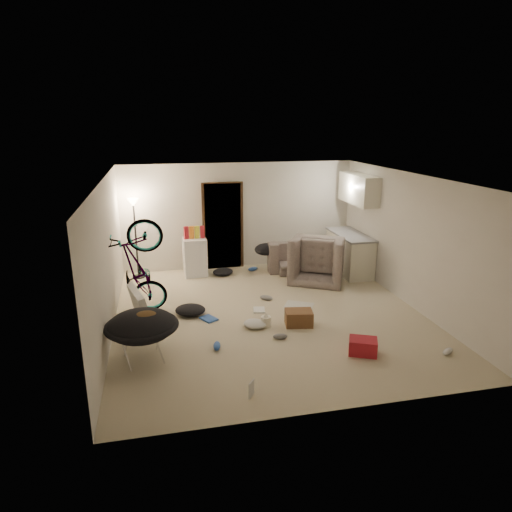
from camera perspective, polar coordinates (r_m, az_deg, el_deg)
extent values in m
cube|color=beige|center=(8.47, 1.66, -7.35)|extent=(5.50, 6.00, 0.02)
cube|color=white|center=(7.80, 1.81, 9.83)|extent=(5.50, 6.00, 0.02)
cube|color=silver|center=(10.91, -2.14, 5.05)|extent=(5.50, 0.02, 2.50)
cube|color=silver|center=(5.35, 9.69, -7.65)|extent=(5.50, 0.02, 2.50)
cube|color=silver|center=(7.86, -18.17, -0.33)|extent=(0.02, 6.00, 2.50)
cube|color=silver|center=(9.11, 18.84, 1.85)|extent=(0.02, 6.00, 2.50)
cube|color=black|center=(10.86, -4.17, 3.72)|extent=(0.85, 0.10, 2.04)
cube|color=#372313|center=(10.83, -4.15, 3.69)|extent=(0.97, 0.04, 2.10)
cylinder|color=black|center=(10.73, -14.44, -2.51)|extent=(0.28, 0.28, 0.03)
cylinder|color=black|center=(10.49, -14.76, 1.80)|extent=(0.04, 0.04, 1.70)
cone|color=#FFE0A5|center=(10.31, -15.11, 6.48)|extent=(0.24, 0.24, 0.18)
cube|color=silver|center=(10.87, 11.60, 0.28)|extent=(0.60, 1.50, 0.88)
cube|color=gray|center=(10.75, 11.74, 2.63)|extent=(0.64, 1.54, 0.04)
cube|color=silver|center=(10.61, 12.72, 8.17)|extent=(0.38, 1.40, 0.65)
imported|color=#323932|center=(10.99, 6.11, -0.23)|extent=(1.88, 0.83, 0.54)
imported|color=#323932|center=(10.33, 7.93, -0.78)|extent=(1.50, 1.44, 0.75)
imported|color=black|center=(8.59, -14.34, -3.99)|extent=(1.88, 0.91, 1.06)
imported|color=#A51823|center=(6.10, -0.88, -17.45)|extent=(0.27, 0.26, 0.02)
cube|color=white|center=(10.52, -7.65, -0.10)|extent=(0.54, 0.54, 0.87)
cube|color=#A51823|center=(10.37, -8.71, 2.84)|extent=(0.11, 0.09, 0.30)
cube|color=orange|center=(10.37, -8.05, 2.88)|extent=(0.11, 0.09, 0.30)
cube|color=yellow|center=(10.38, -7.39, 2.92)|extent=(0.11, 0.09, 0.30)
cube|color=#A51823|center=(10.39, -6.73, 2.96)|extent=(0.11, 0.08, 0.30)
cylinder|color=silver|center=(7.05, -13.92, -10.70)|extent=(0.71, 0.71, 0.50)
ellipsoid|color=black|center=(6.92, -14.10, -8.44)|extent=(1.00, 1.00, 0.42)
torus|color=black|center=(6.92, -14.10, -8.44)|extent=(1.08, 1.08, 0.08)
ellipsoid|color=#54391D|center=(6.85, -13.74, -7.69)|extent=(0.56, 0.50, 0.22)
ellipsoid|color=black|center=(10.65, 1.30, 0.85)|extent=(0.61, 0.52, 0.28)
cube|color=silver|center=(8.26, -14.32, -6.11)|extent=(0.47, 0.98, 0.64)
cube|color=brown|center=(8.03, 5.36, -7.71)|extent=(0.52, 0.41, 0.27)
cube|color=#A51823|center=(7.27, 13.22, -10.94)|extent=(0.51, 0.45, 0.24)
cylinder|color=#EEE9CE|center=(7.97, 1.25, -8.17)|extent=(0.17, 0.17, 0.17)
cone|color=#EEE9CE|center=(7.92, 1.26, -7.35)|extent=(0.10, 0.10, 0.08)
cube|color=beige|center=(8.88, 5.39, -6.16)|extent=(0.66, 0.61, 0.01)
cube|color=#325DB7|center=(8.29, -5.94, -7.80)|extent=(0.34, 0.37, 0.03)
cube|color=silver|center=(8.62, 0.38, -6.76)|extent=(0.26, 0.31, 0.03)
ellipsoid|color=#325DB7|center=(10.83, -0.40, -1.62)|extent=(0.27, 0.17, 0.09)
ellipsoid|color=slate|center=(9.08, 1.30, -5.24)|extent=(0.29, 0.24, 0.10)
ellipsoid|color=#325DB7|center=(7.28, -4.91, -11.13)|extent=(0.15, 0.28, 0.10)
ellipsoid|color=slate|center=(7.56, 3.04, -10.00)|extent=(0.25, 0.13, 0.09)
ellipsoid|color=white|center=(7.68, 22.84, -10.92)|extent=(0.26, 0.21, 0.09)
ellipsoid|color=black|center=(8.51, -8.21, -6.69)|extent=(0.67, 0.62, 0.18)
ellipsoid|color=black|center=(10.57, -4.16, -1.97)|extent=(0.61, 0.58, 0.15)
ellipsoid|color=silver|center=(7.94, -0.14, -8.47)|extent=(0.52, 0.50, 0.12)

